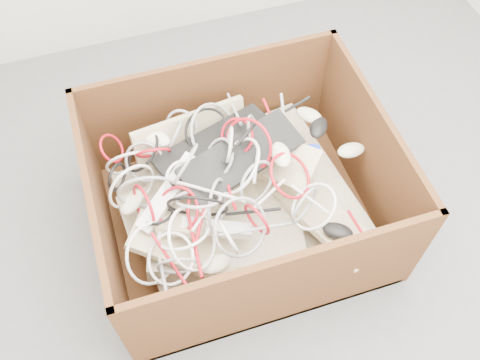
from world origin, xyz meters
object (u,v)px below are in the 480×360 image
object	(u,v)px
power_strip_left	(168,193)
cardboard_box	(238,206)
vga_plug	(314,150)
power_strip_right	(216,228)

from	to	relation	value
power_strip_left	cardboard_box	bearing A→B (deg)	-37.48
cardboard_box	power_strip_left	bearing A→B (deg)	-178.79
cardboard_box	power_strip_left	distance (m)	0.36
power_strip_left	vga_plug	distance (m)	0.61
cardboard_box	power_strip_left	world-z (taller)	cardboard_box
cardboard_box	power_strip_right	bearing A→B (deg)	-128.77
cardboard_box	power_strip_right	world-z (taller)	cardboard_box
power_strip_right	cardboard_box	bearing A→B (deg)	70.00
power_strip_left	vga_plug	world-z (taller)	power_strip_left
power_strip_left	power_strip_right	world-z (taller)	power_strip_left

